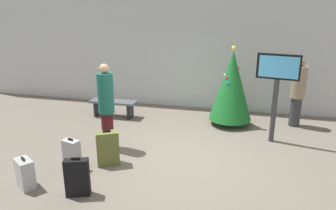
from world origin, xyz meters
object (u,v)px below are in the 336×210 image
(waiting_bench, at_px, (113,105))
(suitcase_3, at_px, (77,177))
(suitcase_1, at_px, (25,174))
(suitcase_2, at_px, (108,148))
(holiday_tree, at_px, (232,86))
(suitcase_0, at_px, (72,154))
(traveller_1, at_px, (298,91))
(flight_info_kiosk, at_px, (277,81))
(traveller_0, at_px, (106,105))

(waiting_bench, distance_m, suitcase_3, 4.00)
(suitcase_1, relative_size, suitcase_2, 0.78)
(suitcase_3, bearing_deg, waiting_bench, 104.62)
(waiting_bench, relative_size, suitcase_1, 2.35)
(suitcase_2, relative_size, suitcase_3, 1.05)
(holiday_tree, distance_m, suitcase_0, 4.38)
(traveller_1, distance_m, suitcase_3, 5.93)
(traveller_1, xyz_separation_m, suitcase_1, (-4.98, -4.38, -0.68))
(traveller_1, xyz_separation_m, suitcase_3, (-3.97, -4.37, -0.61))
(suitcase_3, bearing_deg, suitcase_1, -179.72)
(flight_info_kiosk, relative_size, waiting_bench, 1.54)
(holiday_tree, xyz_separation_m, suitcase_2, (-2.24, -2.90, -0.73))
(waiting_bench, relative_size, suitcase_3, 1.92)
(traveller_0, distance_m, suitcase_2, 1.06)
(holiday_tree, height_order, suitcase_0, holiday_tree)
(flight_info_kiosk, relative_size, suitcase_2, 2.80)
(suitcase_0, relative_size, suitcase_1, 1.11)
(waiting_bench, relative_size, traveller_1, 0.75)
(flight_info_kiosk, xyz_separation_m, waiting_bench, (-4.32, 0.73, -1.11))
(suitcase_2, distance_m, suitcase_3, 1.15)
(waiting_bench, xyz_separation_m, suitcase_3, (1.01, -3.87, -0.02))
(traveller_0, bearing_deg, traveller_1, 30.17)
(suitcase_0, distance_m, suitcase_3, 1.00)
(waiting_bench, xyz_separation_m, traveller_1, (4.98, 0.50, 0.59))
(waiting_bench, bearing_deg, traveller_0, -70.10)
(traveller_0, distance_m, suitcase_1, 2.17)
(flight_info_kiosk, distance_m, suitcase_1, 5.48)
(suitcase_0, bearing_deg, flight_info_kiosk, 30.96)
(flight_info_kiosk, xyz_separation_m, suitcase_0, (-3.89, -2.33, -1.16))
(holiday_tree, bearing_deg, suitcase_1, -129.12)
(suitcase_1, bearing_deg, waiting_bench, 89.95)
(waiting_bench, xyz_separation_m, suitcase_0, (0.44, -3.06, -0.05))
(holiday_tree, height_order, suitcase_3, holiday_tree)
(suitcase_0, distance_m, suitcase_1, 0.93)
(holiday_tree, distance_m, suitcase_2, 3.74)
(holiday_tree, distance_m, waiting_bench, 3.37)
(flight_info_kiosk, distance_m, suitcase_0, 4.68)
(waiting_bench, distance_m, suitcase_2, 2.92)
(holiday_tree, xyz_separation_m, waiting_bench, (-3.29, -0.17, -0.72))
(traveller_0, bearing_deg, suitcase_3, -81.17)
(flight_info_kiosk, distance_m, suitcase_2, 4.00)
(flight_info_kiosk, bearing_deg, traveller_1, 61.89)
(holiday_tree, relative_size, flight_info_kiosk, 1.02)
(holiday_tree, height_order, traveller_0, holiday_tree)
(traveller_0, distance_m, traveller_1, 4.93)
(waiting_bench, relative_size, suitcase_2, 1.82)
(holiday_tree, xyz_separation_m, suitcase_3, (-2.28, -4.05, -0.75))
(holiday_tree, height_order, traveller_1, holiday_tree)
(flight_info_kiosk, xyz_separation_m, traveller_0, (-3.61, -1.25, -0.45))
(holiday_tree, relative_size, suitcase_1, 3.69)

